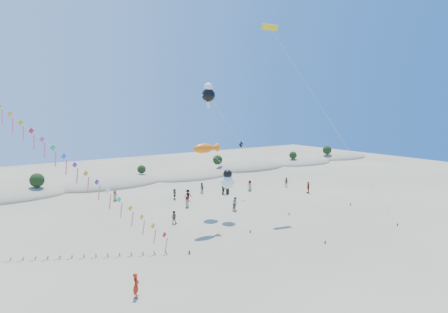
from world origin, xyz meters
TOP-DOWN VIEW (x-y plane):
  - ground at (0.00, 0.00)m, footprint 160.00×160.00m
  - dune_ridge at (1.06, 45.14)m, footprint 145.30×11.49m
  - kite_train at (-14.64, 19.80)m, footprint 20.75×19.86m
  - fish_kite at (1.74, 15.18)m, footprint 8.85×11.91m
  - cartoon_kite_low at (5.43, 16.26)m, footprint 1.64×6.31m
  - cartoon_kite_high at (6.22, 21.85)m, footprint 7.93×9.39m
  - parafoil_kite at (13.61, 17.74)m, footprint 8.18×15.60m
  - dark_kite at (16.84, 21.72)m, footprint 9.86×13.63m
  - flyer_foreground at (-10.92, 4.38)m, footprint 0.75×0.80m
  - beachgoers at (10.54, 25.75)m, footprint 28.83×15.57m

SIDE VIEW (x-z plane):
  - ground at x=0.00m, z-range 0.00..0.00m
  - dune_ridge at x=1.06m, z-range -2.67..2.90m
  - beachgoers at x=10.54m, z-range -0.09..1.81m
  - flyer_foreground at x=-10.92m, z-range 0.00..1.84m
  - cartoon_kite_low at x=5.43m, z-range 1.81..8.09m
  - dark_kite at x=16.84m, z-range 1.58..10.21m
  - fish_kite at x=1.74m, z-range 4.31..14.07m
  - kite_train at x=-14.64m, z-range 0.31..21.40m
  - cartoon_kite_high at x=6.22m, z-range 7.06..24.04m
  - parafoil_kite at x=13.61m, z-range 11.29..35.88m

